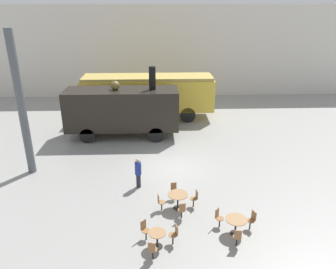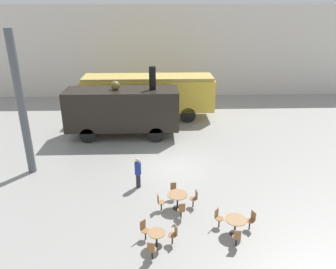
{
  "view_description": "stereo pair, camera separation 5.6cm",
  "coord_description": "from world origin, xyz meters",
  "px_view_note": "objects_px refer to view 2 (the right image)",
  "views": [
    {
      "loc": [
        -0.73,
        -17.62,
        9.19
      ],
      "look_at": [
        -0.05,
        1.0,
        1.6
      ],
      "focal_mm": 35.0,
      "sensor_mm": 36.0,
      "label": 1
    },
    {
      "loc": [
        -0.68,
        -17.62,
        9.19
      ],
      "look_at": [
        -0.05,
        1.0,
        1.6
      ],
      "focal_mm": 35.0,
      "sensor_mm": 36.0,
      "label": 2
    }
  ],
  "objects_px": {
    "cafe_table_near": "(236,222)",
    "cafe_table_far": "(177,197)",
    "cafe_table_mid": "(157,236)",
    "visitor_person": "(138,172)",
    "cafe_chair_0": "(237,237)",
    "passenger_coach_vintage": "(148,93)",
    "steam_locomotive": "(123,109)"
  },
  "relations": [
    {
      "from": "cafe_table_far",
      "to": "cafe_chair_0",
      "type": "relative_size",
      "value": 1.1
    },
    {
      "from": "steam_locomotive",
      "to": "cafe_table_far",
      "type": "xyz_separation_m",
      "value": [
        3.38,
        -9.19,
        -1.47
      ]
    },
    {
      "from": "passenger_coach_vintage",
      "to": "cafe_table_near",
      "type": "bearing_deg",
      "value": -75.38
    },
    {
      "from": "cafe_table_near",
      "to": "cafe_table_mid",
      "type": "xyz_separation_m",
      "value": [
        -3.32,
        -0.7,
        -0.08
      ]
    },
    {
      "from": "cafe_table_near",
      "to": "visitor_person",
      "type": "relative_size",
      "value": 0.54
    },
    {
      "from": "cafe_table_far",
      "to": "cafe_chair_0",
      "type": "height_order",
      "value": "cafe_chair_0"
    },
    {
      "from": "passenger_coach_vintage",
      "to": "cafe_table_mid",
      "type": "bearing_deg",
      "value": -87.71
    },
    {
      "from": "passenger_coach_vintage",
      "to": "cafe_chair_0",
      "type": "height_order",
      "value": "passenger_coach_vintage"
    },
    {
      "from": "steam_locomotive",
      "to": "visitor_person",
      "type": "xyz_separation_m",
      "value": [
        1.42,
        -7.17,
        -1.19
      ]
    },
    {
      "from": "cafe_table_near",
      "to": "cafe_table_mid",
      "type": "distance_m",
      "value": 3.4
    },
    {
      "from": "cafe_table_far",
      "to": "cafe_table_mid",
      "type": "bearing_deg",
      "value": -110.62
    },
    {
      "from": "cafe_table_mid",
      "to": "cafe_table_near",
      "type": "bearing_deg",
      "value": 11.95
    },
    {
      "from": "steam_locomotive",
      "to": "visitor_person",
      "type": "distance_m",
      "value": 7.41
    },
    {
      "from": "cafe_table_near",
      "to": "cafe_table_far",
      "type": "xyz_separation_m",
      "value": [
        -2.33,
        1.93,
        0.04
      ]
    },
    {
      "from": "visitor_person",
      "to": "passenger_coach_vintage",
      "type": "bearing_deg",
      "value": 88.31
    },
    {
      "from": "cafe_table_mid",
      "to": "visitor_person",
      "type": "xyz_separation_m",
      "value": [
        -0.96,
        4.65,
        0.4
      ]
    },
    {
      "from": "steam_locomotive",
      "to": "visitor_person",
      "type": "bearing_deg",
      "value": -78.78
    },
    {
      "from": "cafe_table_mid",
      "to": "cafe_chair_0",
      "type": "distance_m",
      "value": 3.2
    },
    {
      "from": "cafe_table_near",
      "to": "cafe_table_far",
      "type": "distance_m",
      "value": 3.03
    },
    {
      "from": "cafe_table_far",
      "to": "cafe_table_near",
      "type": "bearing_deg",
      "value": -39.63
    },
    {
      "from": "cafe_table_near",
      "to": "visitor_person",
      "type": "xyz_separation_m",
      "value": [
        -4.29,
        3.95,
        0.32
      ]
    },
    {
      "from": "passenger_coach_vintage",
      "to": "cafe_table_near",
      "type": "height_order",
      "value": "passenger_coach_vintage"
    },
    {
      "from": "cafe_table_far",
      "to": "cafe_chair_0",
      "type": "distance_m",
      "value": 3.53
    },
    {
      "from": "passenger_coach_vintage",
      "to": "cafe_table_far",
      "type": "bearing_deg",
      "value": -83.0
    },
    {
      "from": "cafe_table_mid",
      "to": "visitor_person",
      "type": "height_order",
      "value": "visitor_person"
    },
    {
      "from": "passenger_coach_vintage",
      "to": "cafe_table_mid",
      "type": "xyz_separation_m",
      "value": [
        0.63,
        -15.86,
        -1.66
      ]
    },
    {
      "from": "cafe_chair_0",
      "to": "steam_locomotive",
      "type": "bearing_deg",
      "value": 33.75
    },
    {
      "from": "visitor_person",
      "to": "cafe_table_far",
      "type": "bearing_deg",
      "value": -45.9
    },
    {
      "from": "passenger_coach_vintage",
      "to": "steam_locomotive",
      "type": "xyz_separation_m",
      "value": [
        -1.75,
        -4.04,
        -0.07
      ]
    },
    {
      "from": "cafe_table_near",
      "to": "cafe_chair_0",
      "type": "bearing_deg",
      "value": -98.68
    },
    {
      "from": "cafe_chair_0",
      "to": "passenger_coach_vintage",
      "type": "bearing_deg",
      "value": 22.17
    },
    {
      "from": "steam_locomotive",
      "to": "cafe_table_far",
      "type": "height_order",
      "value": "steam_locomotive"
    }
  ]
}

